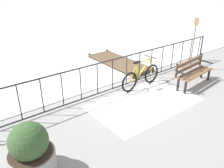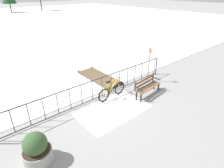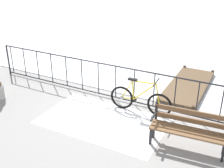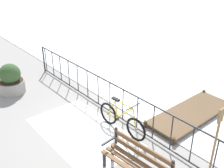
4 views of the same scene
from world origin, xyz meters
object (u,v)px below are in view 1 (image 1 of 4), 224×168
bicycle_near_railing (141,77)px  oar_upright (194,41)px  planter_with_shrub (30,151)px  park_bench (193,70)px

bicycle_near_railing → oar_upright: (2.66, -0.03, 0.77)m
planter_with_shrub → oar_upright: (6.82, 1.37, 0.67)m
park_bench → planter_with_shrub: bearing=-175.0°
bicycle_near_railing → park_bench: 1.75m
oar_upright → park_bench: bearing=-143.0°
bicycle_near_railing → planter_with_shrub: (-4.17, -1.39, 0.10)m
planter_with_shrub → park_bench: bearing=5.0°
bicycle_near_railing → oar_upright: bearing=-0.6°
bicycle_near_railing → planter_with_shrub: planter_with_shrub is taller
bicycle_near_railing → park_bench: bicycle_near_railing is taller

